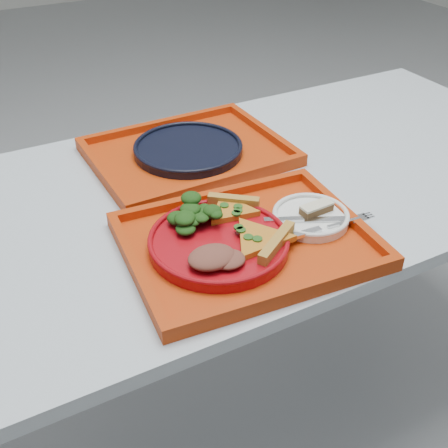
{
  "coord_description": "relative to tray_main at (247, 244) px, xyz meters",
  "views": [
    {
      "loc": [
        -0.59,
        -0.94,
        1.39
      ],
      "look_at": [
        -0.17,
        -0.16,
        0.78
      ],
      "focal_mm": 45.0,
      "sensor_mm": 36.0,
      "label": 1
    }
  ],
  "objects": [
    {
      "name": "table",
      "position": [
        0.15,
        0.21,
        -0.08
      ],
      "size": [
        1.6,
        0.8,
        0.75
      ],
      "color": "#B1BCC6",
      "rests_on": "ground"
    },
    {
      "name": "navy_plate",
      "position": [
        0.06,
        0.38,
        0.01
      ],
      "size": [
        0.26,
        0.26,
        0.02
      ],
      "primitive_type": "cylinder",
      "color": "black",
      "rests_on": "tray_far"
    },
    {
      "name": "dessert_bar",
      "position": [
        0.16,
        0.0,
        0.03
      ],
      "size": [
        0.07,
        0.03,
        0.02
      ],
      "rotation": [
        0.0,
        0.0,
        0.06
      ],
      "color": "#452A17",
      "rests_on": "side_plate"
    },
    {
      "name": "knife",
      "position": [
        0.13,
        -0.02,
        0.02
      ],
      "size": [
        0.17,
        0.09,
        0.01
      ],
      "primitive_type": "cube",
      "rotation": [
        0.0,
        0.0,
        -0.44
      ],
      "color": "silver",
      "rests_on": "side_plate"
    },
    {
      "name": "tray_far",
      "position": [
        0.06,
        0.38,
        0.0
      ],
      "size": [
        0.45,
        0.36,
        0.01
      ],
      "primitive_type": "cube",
      "rotation": [
        0.0,
        0.0,
        0.01
      ],
      "color": "#AF3009",
      "rests_on": "table"
    },
    {
      "name": "pizza_slice_a",
      "position": [
        0.01,
        -0.03,
        0.03
      ],
      "size": [
        0.18,
        0.18,
        0.02
      ],
      "primitive_type": null,
      "rotation": [
        0.0,
        0.0,
        2.15
      ],
      "color": "gold",
      "rests_on": "dinner_plate"
    },
    {
      "name": "salad_heap",
      "position": [
        -0.08,
        0.08,
        0.05
      ],
      "size": [
        0.1,
        0.09,
        0.05
      ],
      "primitive_type": "ellipsoid",
      "color": "black",
      "rests_on": "dinner_plate"
    },
    {
      "name": "tray_main",
      "position": [
        0.0,
        0.0,
        0.0
      ],
      "size": [
        0.48,
        0.39,
        0.01
      ],
      "primitive_type": "cube",
      "rotation": [
        0.0,
        0.0,
        -0.08
      ],
      "color": "#AF3009",
      "rests_on": "table"
    },
    {
      "name": "meat_portion",
      "position": [
        -0.1,
        -0.05,
        0.04
      ],
      "size": [
        0.09,
        0.07,
        0.03
      ],
      "primitive_type": "ellipsoid",
      "color": "brown",
      "rests_on": "dinner_plate"
    },
    {
      "name": "fork",
      "position": [
        0.15,
        -0.05,
        0.02
      ],
      "size": [
        0.19,
        0.03,
        0.01
      ],
      "primitive_type": "cube",
      "rotation": [
        0.0,
        0.0,
        -0.06
      ],
      "color": "silver",
      "rests_on": "side_plate"
    },
    {
      "name": "ground",
      "position": [
        0.15,
        0.21,
        -0.76
      ],
      "size": [
        10.0,
        10.0,
        0.0
      ],
      "primitive_type": "plane",
      "color": "gray",
      "rests_on": "ground"
    },
    {
      "name": "dinner_plate",
      "position": [
        -0.05,
        0.01,
        0.02
      ],
      "size": [
        0.26,
        0.26,
        0.02
      ],
      "primitive_type": "cylinder",
      "color": "#9A0A11",
      "rests_on": "tray_main"
    },
    {
      "name": "side_plate",
      "position": [
        0.14,
        0.0,
        0.01
      ],
      "size": [
        0.15,
        0.15,
        0.01
      ],
      "primitive_type": "cylinder",
      "color": "white",
      "rests_on": "tray_main"
    },
    {
      "name": "pizza_slice_b",
      "position": [
        0.01,
        0.08,
        0.03
      ],
      "size": [
        0.15,
        0.15,
        0.02
      ],
      "primitive_type": null,
      "rotation": [
        0.0,
        0.0,
        4.04
      ],
      "color": "gold",
      "rests_on": "dinner_plate"
    }
  ]
}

